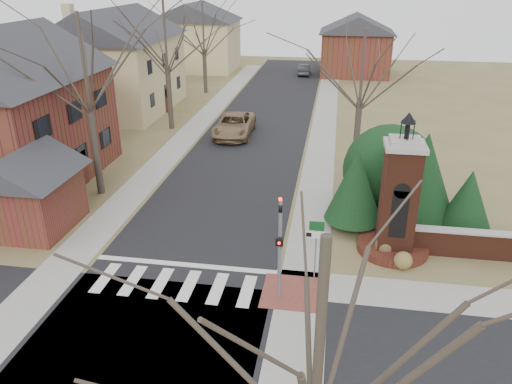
% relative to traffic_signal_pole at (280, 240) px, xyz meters
% --- Properties ---
extents(ground, '(120.00, 120.00, 0.00)m').
position_rel_traffic_signal_pole_xyz_m(ground, '(-4.30, -0.57, -2.59)').
color(ground, brown).
rests_on(ground, ground).
extents(main_street, '(8.00, 70.00, 0.01)m').
position_rel_traffic_signal_pole_xyz_m(main_street, '(-4.30, 21.43, -2.58)').
color(main_street, black).
rests_on(main_street, ground).
extents(cross_street, '(120.00, 8.00, 0.01)m').
position_rel_traffic_signal_pole_xyz_m(cross_street, '(-4.30, -3.57, -2.58)').
color(cross_street, black).
rests_on(cross_street, ground).
extents(crosswalk_zone, '(8.00, 2.20, 0.02)m').
position_rel_traffic_signal_pole_xyz_m(crosswalk_zone, '(-4.30, 0.23, -2.58)').
color(crosswalk_zone, silver).
rests_on(crosswalk_zone, ground).
extents(stop_bar, '(8.00, 0.35, 0.02)m').
position_rel_traffic_signal_pole_xyz_m(stop_bar, '(-4.30, 1.73, -2.58)').
color(stop_bar, silver).
rests_on(stop_bar, ground).
extents(sidewalk_right_main, '(2.00, 60.00, 0.02)m').
position_rel_traffic_signal_pole_xyz_m(sidewalk_right_main, '(0.90, 21.43, -2.58)').
color(sidewalk_right_main, gray).
rests_on(sidewalk_right_main, ground).
extents(sidewalk_left, '(2.00, 60.00, 0.02)m').
position_rel_traffic_signal_pole_xyz_m(sidewalk_left, '(-9.50, 21.43, -2.58)').
color(sidewalk_left, gray).
rests_on(sidewalk_left, ground).
extents(curb_apron, '(2.40, 2.40, 0.02)m').
position_rel_traffic_signal_pole_xyz_m(curb_apron, '(0.50, 0.43, -2.57)').
color(curb_apron, brown).
rests_on(curb_apron, ground).
extents(traffic_signal_pole, '(0.28, 0.41, 4.50)m').
position_rel_traffic_signal_pole_xyz_m(traffic_signal_pole, '(0.00, 0.00, 0.00)').
color(traffic_signal_pole, slate).
rests_on(traffic_signal_pole, ground).
extents(sign_post, '(0.90, 0.07, 2.75)m').
position_rel_traffic_signal_pole_xyz_m(sign_post, '(1.29, 1.41, -0.64)').
color(sign_post, slate).
rests_on(sign_post, ground).
extents(brick_gate_monument, '(3.20, 3.20, 6.47)m').
position_rel_traffic_signal_pole_xyz_m(brick_gate_monument, '(4.70, 4.42, -0.42)').
color(brick_gate_monument, '#512517').
rests_on(brick_gate_monument, ground).
extents(brick_garden_wall, '(7.50, 0.50, 1.30)m').
position_rel_traffic_signal_pole_xyz_m(brick_garden_wall, '(9.20, 4.43, -1.93)').
color(brick_garden_wall, '#512517').
rests_on(brick_garden_wall, ground).
extents(house_brick_left, '(9.80, 11.80, 9.42)m').
position_rel_traffic_signal_pole_xyz_m(house_brick_left, '(-17.31, 9.42, 2.07)').
color(house_brick_left, maroon).
rests_on(house_brick_left, ground).
extents(house_stucco_left, '(9.80, 12.80, 9.28)m').
position_rel_traffic_signal_pole_xyz_m(house_stucco_left, '(-17.80, 26.42, 2.01)').
color(house_stucco_left, '#C6B684').
rests_on(house_stucco_left, ground).
extents(garage_left, '(4.80, 4.80, 4.29)m').
position_rel_traffic_signal_pole_xyz_m(garage_left, '(-12.82, 3.92, -0.35)').
color(garage_left, maroon).
rests_on(garage_left, ground).
extents(house_distant_left, '(10.80, 8.80, 8.53)m').
position_rel_traffic_signal_pole_xyz_m(house_distant_left, '(-16.31, 47.42, 1.66)').
color(house_distant_left, '#C6B684').
rests_on(house_distant_left, ground).
extents(house_distant_right, '(8.80, 8.80, 7.30)m').
position_rel_traffic_signal_pole_xyz_m(house_distant_right, '(3.69, 47.42, 1.06)').
color(house_distant_right, maroon).
rests_on(house_distant_right, ground).
extents(evergreen_near, '(2.80, 2.80, 4.10)m').
position_rel_traffic_signal_pole_xyz_m(evergreen_near, '(2.90, 6.43, -0.29)').
color(evergreen_near, '#473D33').
rests_on(evergreen_near, ground).
extents(evergreen_mid, '(3.40, 3.40, 4.70)m').
position_rel_traffic_signal_pole_xyz_m(evergreen_mid, '(6.20, 7.63, 0.01)').
color(evergreen_mid, '#473D33').
rests_on(evergreen_mid, ground).
extents(evergreen_far, '(2.40, 2.40, 3.30)m').
position_rel_traffic_signal_pole_xyz_m(evergreen_far, '(8.20, 6.63, -0.69)').
color(evergreen_far, '#473D33').
rests_on(evergreen_far, ground).
extents(evergreen_mass, '(4.80, 4.80, 4.80)m').
position_rel_traffic_signal_pole_xyz_m(evergreen_mass, '(4.70, 8.93, -0.19)').
color(evergreen_mass, black).
rests_on(evergreen_mass, ground).
extents(bare_tree_0, '(8.05, 8.05, 11.15)m').
position_rel_traffic_signal_pole_xyz_m(bare_tree_0, '(-11.30, 8.43, 5.11)').
color(bare_tree_0, '#473D33').
rests_on(bare_tree_0, ground).
extents(bare_tree_1, '(8.40, 8.40, 11.64)m').
position_rel_traffic_signal_pole_xyz_m(bare_tree_1, '(-11.30, 21.43, 5.44)').
color(bare_tree_1, '#473D33').
rests_on(bare_tree_1, ground).
extents(bare_tree_2, '(7.35, 7.35, 10.19)m').
position_rel_traffic_signal_pole_xyz_m(bare_tree_2, '(-11.80, 34.43, 4.44)').
color(bare_tree_2, '#473D33').
rests_on(bare_tree_2, ground).
extents(bare_tree_3, '(7.00, 7.00, 9.70)m').
position_rel_traffic_signal_pole_xyz_m(bare_tree_3, '(3.20, 15.43, 4.10)').
color(bare_tree_3, '#473D33').
rests_on(bare_tree_3, ground).
extents(bare_tree_4, '(6.65, 6.65, 9.21)m').
position_rel_traffic_signal_pole_xyz_m(bare_tree_4, '(1.70, -9.57, 3.77)').
color(bare_tree_4, '#473D33').
rests_on(bare_tree_4, ground).
extents(pickup_truck, '(2.86, 5.98, 1.64)m').
position_rel_traffic_signal_pole_xyz_m(pickup_truck, '(-5.90, 20.38, -1.76)').
color(pickup_truck, '#876A4A').
rests_on(pickup_truck, ground).
extents(distant_car, '(1.56, 4.01, 1.30)m').
position_rel_traffic_signal_pole_xyz_m(distant_car, '(-2.36, 45.94, -1.94)').
color(distant_car, '#34373C').
rests_on(distant_car, ground).
extents(dry_shrub_left, '(0.89, 0.89, 0.89)m').
position_rel_traffic_signal_pole_xyz_m(dry_shrub_left, '(4.30, 4.03, -2.14)').
color(dry_shrub_left, brown).
rests_on(dry_shrub_left, ground).
extents(dry_shrub_right, '(0.79, 0.79, 0.79)m').
position_rel_traffic_signal_pole_xyz_m(dry_shrub_right, '(5.00, 2.96, -2.19)').
color(dry_shrub_right, olive).
rests_on(dry_shrub_right, ground).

